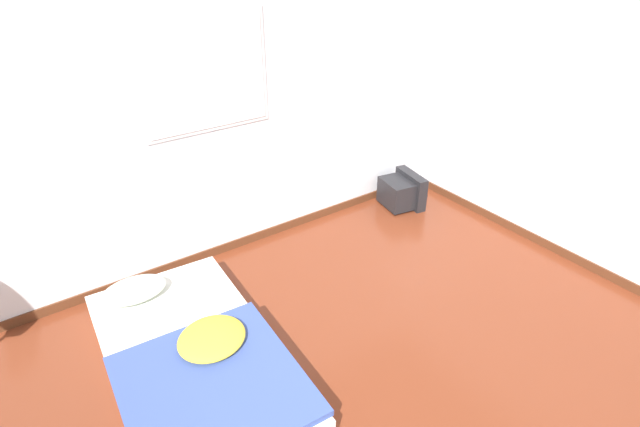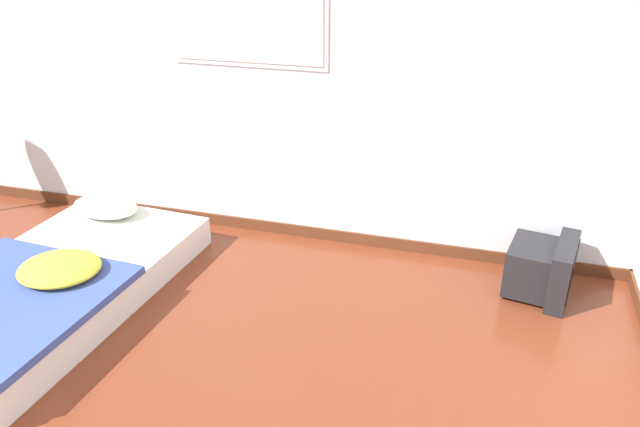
# 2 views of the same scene
# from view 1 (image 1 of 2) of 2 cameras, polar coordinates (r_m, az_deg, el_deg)

# --- Properties ---
(wall_back) EXTENTS (8.34, 0.08, 2.60)m
(wall_back) POSITION_cam_1_polar(r_m,az_deg,el_deg) (4.54, -15.30, 8.64)
(wall_back) COLOR silver
(wall_back) RESTS_ON ground_plane
(mattress_bed) EXTENTS (1.25, 2.16, 0.35)m
(mattress_bed) POSITION_cam_1_polar(r_m,az_deg,el_deg) (3.89, -14.22, -15.81)
(mattress_bed) COLOR silver
(mattress_bed) RESTS_ON ground_plane
(crt_tv) EXTENTS (0.47, 0.51, 0.39)m
(crt_tv) POSITION_cam_1_polar(r_m,az_deg,el_deg) (5.89, 9.35, 2.53)
(crt_tv) COLOR black
(crt_tv) RESTS_ON ground_plane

